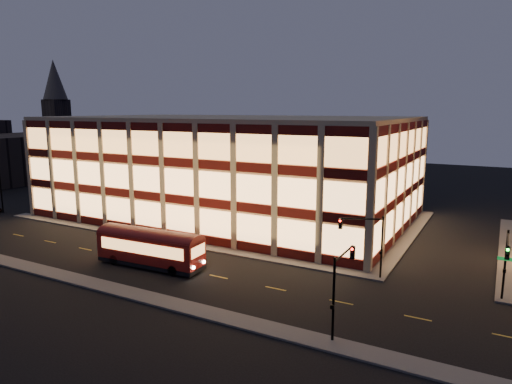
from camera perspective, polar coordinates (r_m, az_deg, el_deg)
The scene contains 12 objects.
ground at distance 54.06m, azimuth -10.11°, elevation -6.59°, with size 200.00×200.00×0.00m, color black.
sidewalk_office_south at distance 56.63m, azimuth -11.86°, elevation -5.79°, with size 54.00×2.00×0.15m, color #514F4C.
sidewalk_office_east at distance 59.97m, azimuth 18.46°, elevation -5.20°, with size 2.00×30.00×0.15m, color #514F4C.
sidewalk_tower_west at distance 59.20m, azimuth 29.03°, elevation -6.19°, with size 2.00×30.00×0.15m, color #514F4C.
sidewalk_near at distance 45.23m, azimuth -20.62°, elevation -10.41°, with size 100.00×2.00×0.15m, color #514F4C.
office_building at distance 67.76m, azimuth -3.27°, elevation 3.25°, with size 50.45×30.45×14.50m.
church_tower at distance 130.43m, azimuth -23.47°, elevation 6.59°, with size 5.00×5.00×18.00m, color #2D2621.
church_spire at distance 130.48m, azimuth -23.92°, elevation 12.72°, with size 6.00×6.00×10.00m, color #4C473F.
traffic_signal_far at distance 43.25m, azimuth 13.66°, elevation -5.35°, with size 3.79×1.87×6.00m.
traffic_signal_right at distance 41.13m, azimuth 28.80°, elevation -7.19°, with size 1.20×4.37×6.00m.
traffic_signal_near at distance 32.59m, azimuth 10.58°, elevation -10.43°, with size 0.32×4.45×6.00m.
trolley_bus at distance 47.06m, azimuth -13.10°, elevation -6.56°, with size 11.46×3.47×3.84m.
Camera 1 is at (32.72, -40.12, 15.58)m, focal length 32.00 mm.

